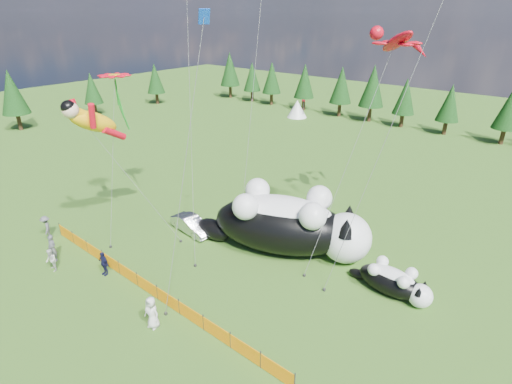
% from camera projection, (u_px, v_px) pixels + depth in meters
% --- Properties ---
extents(ground, '(160.00, 160.00, 0.00)m').
position_uv_depth(ground, '(185.00, 271.00, 26.92)').
color(ground, '#153A0A').
rests_on(ground, ground).
extents(safety_fence, '(22.06, 0.06, 1.10)m').
position_uv_depth(safety_fence, '(147.00, 286.00, 24.60)').
color(safety_fence, '#262626').
rests_on(safety_fence, ground).
extents(tree_line, '(90.00, 4.00, 8.00)m').
position_uv_depth(tree_line, '(422.00, 103.00, 56.86)').
color(tree_line, black).
rests_on(tree_line, ground).
extents(festival_tents, '(50.00, 3.20, 2.80)m').
position_uv_depth(festival_tents, '(497.00, 143.00, 48.07)').
color(festival_tents, white).
rests_on(festival_tents, ground).
extents(cat_large, '(12.57, 8.01, 4.75)m').
position_uv_depth(cat_large, '(289.00, 223.00, 28.28)').
color(cat_large, black).
rests_on(cat_large, ground).
extents(cat_small, '(5.37, 2.04, 1.94)m').
position_uv_depth(cat_small, '(394.00, 281.00, 24.37)').
color(cat_small, black).
rests_on(cat_small, ground).
extents(car, '(4.04, 1.73, 1.29)m').
position_uv_depth(car, '(192.00, 225.00, 31.34)').
color(car, silver).
rests_on(car, ground).
extents(spectator_a, '(0.81, 0.62, 1.98)m').
position_uv_depth(spectator_a, '(52.00, 248.00, 27.65)').
color(spectator_a, '#4F5054').
rests_on(spectator_a, ground).
extents(spectator_b, '(0.87, 0.63, 1.63)m').
position_uv_depth(spectator_b, '(51.00, 260.00, 26.60)').
color(spectator_b, silver).
rests_on(spectator_b, ground).
extents(spectator_c, '(1.02, 0.55, 1.72)m').
position_uv_depth(spectator_c, '(104.00, 263.00, 26.21)').
color(spectator_c, '#131436').
rests_on(spectator_c, ground).
extents(spectator_d, '(1.35, 1.09, 1.86)m').
position_uv_depth(spectator_d, '(46.00, 227.00, 30.41)').
color(spectator_d, '#4F5054').
rests_on(spectator_d, ground).
extents(spectator_e, '(1.04, 0.75, 1.98)m').
position_uv_depth(spectator_e, '(152.00, 313.00, 21.76)').
color(spectator_e, silver).
rests_on(spectator_e, ground).
extents(superhero_kite, '(7.35, 5.00, 11.76)m').
position_uv_depth(superhero_kite, '(93.00, 122.00, 27.63)').
color(superhero_kite, '#FFB90D').
rests_on(superhero_kite, ground).
extents(gecko_kite, '(5.69, 9.79, 16.00)m').
position_uv_depth(gecko_kite, '(397.00, 42.00, 24.40)').
color(gecko_kite, red).
rests_on(gecko_kite, ground).
extents(flower_kite, '(4.50, 5.63, 12.62)m').
position_uv_depth(flower_kite, '(115.00, 78.00, 29.53)').
color(flower_kite, red).
rests_on(flower_kite, ground).
extents(diamond_kite_c, '(0.96, 4.24, 16.55)m').
position_uv_depth(diamond_kite_c, '(202.00, 36.00, 18.97)').
color(diamond_kite_c, blue).
rests_on(diamond_kite_c, ground).
extents(diamond_kite_d, '(2.91, 6.18, 18.22)m').
position_uv_depth(diamond_kite_d, '(260.00, 11.00, 28.55)').
color(diamond_kite_d, '#0D91A5').
rests_on(diamond_kite_d, ground).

